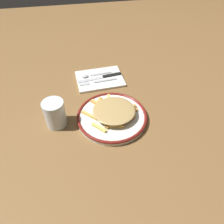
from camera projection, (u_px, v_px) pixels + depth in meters
name	position (u px, v px, depth m)	size (l,w,h in m)	color
ground_plane	(112.00, 119.00, 0.87)	(2.60, 2.60, 0.00)	brown
plate	(112.00, 117.00, 0.86)	(0.27, 0.27, 0.02)	silver
fries_heap	(114.00, 111.00, 0.84)	(0.19, 0.22, 0.03)	gold
napkin	(100.00, 79.00, 1.05)	(0.16, 0.21, 0.01)	silver
fork	(98.00, 81.00, 1.02)	(0.03, 0.18, 0.00)	silver
knife	(104.00, 77.00, 1.04)	(0.04, 0.21, 0.01)	black
spoon	(92.00, 75.00, 1.05)	(0.03, 0.15, 0.01)	silver
water_glass	(55.00, 114.00, 0.81)	(0.08, 0.08, 0.11)	silver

